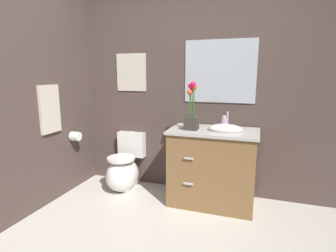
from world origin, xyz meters
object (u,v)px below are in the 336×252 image
(wall_poster, at_px, (131,72))
(wall_mirror, at_px, (220,71))
(vanity_cabinet, at_px, (213,166))
(toilet, at_px, (124,170))
(flower_vase, at_px, (192,113))
(hanging_towel, at_px, (50,109))
(soap_bottle, at_px, (224,123))
(toilet_paper_roll, at_px, (75,136))

(wall_poster, xyz_separation_m, wall_mirror, (1.10, 0.00, 0.01))
(vanity_cabinet, xyz_separation_m, wall_mirror, (-0.00, 0.29, 1.02))
(wall_mirror, bearing_deg, toilet, -166.37)
(wall_mirror, bearing_deg, vanity_cabinet, -89.46)
(wall_poster, bearing_deg, flower_vase, -22.12)
(hanging_towel, bearing_deg, toilet, 40.92)
(vanity_cabinet, bearing_deg, soap_bottle, 38.81)
(soap_bottle, bearing_deg, wall_mirror, 113.59)
(soap_bottle, bearing_deg, toilet, -177.69)
(wall_poster, xyz_separation_m, toilet_paper_roll, (-0.54, -0.46, -0.76))
(wall_poster, relative_size, toilet_paper_roll, 4.20)
(wall_mirror, bearing_deg, soap_bottle, -66.41)
(toilet, bearing_deg, toilet_paper_roll, -160.09)
(toilet, distance_m, hanging_towel, 1.13)
(vanity_cabinet, relative_size, hanging_towel, 1.96)
(flower_vase, height_order, toilet_paper_roll, flower_vase)
(soap_bottle, distance_m, toilet_paper_roll, 1.77)
(hanging_towel, relative_size, toilet_paper_roll, 4.73)
(wall_poster, relative_size, wall_mirror, 0.58)
(flower_vase, bearing_deg, wall_mirror, 57.17)
(soap_bottle, relative_size, wall_poster, 0.32)
(flower_vase, xyz_separation_m, soap_bottle, (0.33, 0.14, -0.11))
(soap_bottle, height_order, wall_poster, wall_poster)
(vanity_cabinet, bearing_deg, flower_vase, -165.18)
(flower_vase, relative_size, soap_bottle, 3.49)
(flower_vase, distance_m, soap_bottle, 0.37)
(vanity_cabinet, relative_size, flower_vase, 1.99)
(soap_bottle, bearing_deg, vanity_cabinet, -141.19)
(wall_poster, distance_m, toilet_paper_roll, 1.04)
(wall_poster, distance_m, hanging_towel, 1.06)
(flower_vase, height_order, soap_bottle, flower_vase)
(flower_vase, relative_size, wall_poster, 1.11)
(flower_vase, height_order, hanging_towel, flower_vase)
(vanity_cabinet, xyz_separation_m, wall_poster, (-1.11, 0.29, 1.01))
(wall_poster, bearing_deg, toilet_paper_roll, -139.45)
(toilet, height_order, wall_poster, wall_poster)
(soap_bottle, xyz_separation_m, wall_mirror, (-0.10, 0.22, 0.55))
(toilet, height_order, toilet_paper_roll, toilet_paper_roll)
(flower_vase, xyz_separation_m, hanging_towel, (-1.47, -0.43, 0.03))
(vanity_cabinet, bearing_deg, wall_poster, 165.12)
(toilet, relative_size, wall_mirror, 0.86)
(flower_vase, distance_m, toilet_paper_roll, 1.46)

